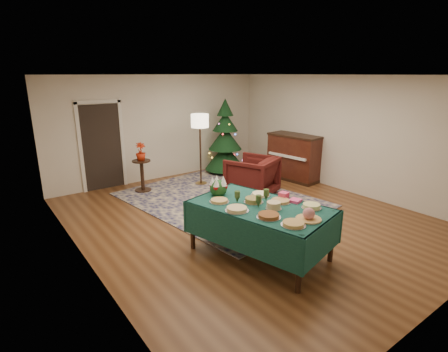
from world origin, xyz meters
TOP-DOWN VIEW (x-y plane):
  - room_shell at (0.00, 0.00)m, footprint 7.00×7.00m
  - doorway at (-1.60, 3.48)m, footprint 1.08×0.04m
  - rug at (0.17, 1.11)m, footprint 3.74×4.59m
  - buffet_table at (-0.77, -1.23)m, footprint 1.70×2.32m
  - platter_0 at (-0.90, -2.02)m, footprint 0.33×0.33m
  - platter_1 at (-0.60, -2.01)m, footprint 0.35×0.35m
  - platter_2 at (-0.23, -1.75)m, footprint 0.29×0.29m
  - platter_3 at (-0.98, -1.63)m, footprint 0.34×0.34m
  - platter_4 at (-0.70, -1.44)m, footprint 0.24×0.24m
  - platter_5 at (-0.42, -1.31)m, footprint 0.33×0.33m
  - platter_6 at (-1.18, -1.18)m, footprint 0.35×0.35m
  - platter_7 at (-0.77, -1.07)m, footprint 0.30×0.30m
  - platter_8 at (-0.46, -0.89)m, footprint 0.32×0.32m
  - platter_9 at (-1.18, -0.74)m, footprint 0.31×0.31m
  - goblet_0 at (-0.98, -0.93)m, footprint 0.09×0.09m
  - goblet_1 at (-0.56, -1.12)m, footprint 0.09×0.09m
  - goblet_2 at (-0.84, -1.26)m, footprint 0.09×0.09m
  - napkin_stack at (-0.23, -1.43)m, footprint 0.20×0.20m
  - gift_box at (-0.27, -1.22)m, footprint 0.16×0.16m
  - centerpiece at (-0.99, -0.45)m, footprint 0.29×0.29m
  - armchair at (0.93, 0.91)m, footprint 1.26×1.23m
  - floor_lamp at (0.47, 2.36)m, footprint 0.43×0.43m
  - side_table at (-0.96, 2.71)m, footprint 0.43×0.43m
  - potted_plant at (-0.96, 2.71)m, footprint 0.23×0.42m
  - christmas_tree at (1.64, 2.90)m, footprint 1.20×1.20m
  - piano at (2.69, 1.26)m, footprint 0.79×1.45m

SIDE VIEW (x-z plane):
  - rug at x=0.17m, z-range 0.00..0.02m
  - side_table at x=-0.96m, z-range -0.01..0.75m
  - armchair at x=0.93m, z-range 0.00..1.02m
  - piano at x=2.69m, z-range -0.01..1.19m
  - buffet_table at x=-0.77m, z-range 0.25..1.06m
  - platter_9 at x=-1.18m, z-range 0.81..0.86m
  - platter_5 at x=-0.42m, z-range 0.81..0.86m
  - platter_8 at x=-0.46m, z-range 0.81..0.86m
  - napkin_stack at x=-0.23m, z-range 0.81..0.86m
  - platter_0 at x=-0.90m, z-range 0.81..0.86m
  - platter_3 at x=-0.98m, z-range 0.81..0.87m
  - platter_6 at x=-1.18m, z-range 0.81..0.87m
  - platter_2 at x=-0.23m, z-range 0.81..0.88m
  - platter_7 at x=-0.77m, z-range 0.81..0.89m
  - platter_4 at x=-0.70m, z-range 0.81..0.92m
  - gift_box at x=-0.27m, z-range 0.81..0.92m
  - potted_plant at x=-0.96m, z-range 0.76..1.00m
  - platter_1 at x=-0.60m, z-range 0.80..0.97m
  - goblet_0 at x=-0.98m, z-range 0.82..1.01m
  - goblet_1 at x=-0.56m, z-range 0.82..1.01m
  - goblet_2 at x=-0.84m, z-range 0.82..1.01m
  - christmas_tree at x=1.64m, z-range -0.11..1.97m
  - centerpiece at x=-0.99m, z-range 0.79..1.12m
  - doorway at x=-1.60m, z-range 0.02..2.18m
  - room_shell at x=0.00m, z-range -2.15..4.85m
  - floor_lamp at x=0.47m, z-range 0.62..2.40m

